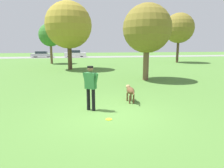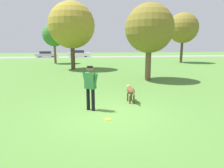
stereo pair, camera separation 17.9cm
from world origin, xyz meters
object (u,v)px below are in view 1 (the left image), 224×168
object	(u,v)px
frisbee	(109,119)
parked_car_white	(75,54)
tree_near_right	(147,29)
tree_mid_center	(69,25)
dog	(130,91)
tree_far_left	(50,35)
tree_far_right	(179,28)
parked_car_silver	(42,54)
person	(91,85)

from	to	relation	value
frisbee	parked_car_white	xyz separation A→B (m)	(-1.25, 35.95, 0.68)
tree_near_right	tree_mid_center	xyz separation A→B (m)	(-5.40, 7.24, 0.81)
dog	tree_near_right	size ratio (longest dim) A/B	0.22
tree_far_left	parked_car_white	bearing A→B (deg)	78.53
tree_far_right	tree_mid_center	xyz separation A→B (m)	(-14.63, -5.73, -0.39)
tree_mid_center	tree_far_left	world-z (taller)	tree_mid_center
tree_mid_center	tree_far_left	xyz separation A→B (m)	(-2.58, 6.96, -0.62)
tree_far_left	parked_car_silver	size ratio (longest dim) A/B	1.24
tree_near_right	tree_far_left	world-z (taller)	tree_far_left
tree_mid_center	parked_car_silver	size ratio (longest dim) A/B	1.57
person	tree_near_right	world-z (taller)	tree_near_right
dog	tree_near_right	world-z (taller)	tree_near_right
person	frisbee	distance (m)	1.52
frisbee	tree_far_right	distance (m)	24.37
dog	parked_car_white	xyz separation A→B (m)	(-2.48, 34.04, 0.20)
dog	tree_far_left	world-z (taller)	tree_far_left
dog	parked_car_silver	distance (m)	35.47
parked_car_white	tree_far_left	bearing A→B (deg)	-102.18
tree_near_right	tree_far_left	size ratio (longest dim) A/B	0.99
dog	tree_mid_center	size ratio (longest dim) A/B	0.17
dog	frisbee	bearing A→B (deg)	147.74
person	tree_far_left	distance (m)	20.77
parked_car_silver	tree_far_right	bearing A→B (deg)	-38.61
frisbee	parked_car_silver	size ratio (longest dim) A/B	0.05
parked_car_white	tree_near_right	bearing A→B (deg)	-80.85
person	tree_far_right	distance (m)	23.62
frisbee	tree_far_right	bearing A→B (deg)	57.09
dog	tree_mid_center	bearing A→B (deg)	13.67
tree_near_right	tree_far_right	bearing A→B (deg)	54.57
frisbee	parked_car_silver	distance (m)	37.04
person	tree_far_left	bearing A→B (deg)	135.51
person	parked_car_white	bearing A→B (deg)	126.34
parked_car_white	tree_far_right	bearing A→B (deg)	-48.79
frisbee	parked_car_silver	xyz separation A→B (m)	(-7.81, 36.20, 0.59)
parked_car_silver	parked_car_white	xyz separation A→B (m)	(6.56, -0.26, 0.09)
dog	frisbee	distance (m)	2.32
tree_far_left	frisbee	bearing A→B (deg)	-78.80
frisbee	tree_mid_center	xyz separation A→B (m)	(-1.64, 14.35, 4.30)
frisbee	tree_near_right	size ratio (longest dim) A/B	0.04
frisbee	parked_car_white	bearing A→B (deg)	91.99
person	tree_mid_center	distance (m)	13.75
dog	tree_far_right	bearing A→B (deg)	-32.21
dog	frisbee	world-z (taller)	dog
tree_mid_center	parked_car_white	size ratio (longest dim) A/B	1.51
dog	parked_car_white	world-z (taller)	parked_car_white
dog	parked_car_silver	size ratio (longest dim) A/B	0.26
dog	parked_car_white	distance (m)	34.13
person	tree_near_right	bearing A→B (deg)	89.94
tree_near_right	parked_car_white	xyz separation A→B (m)	(-5.01, 28.84, -2.80)
tree_far_right	tree_near_right	bearing A→B (deg)	-125.43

